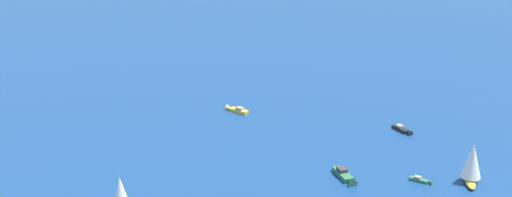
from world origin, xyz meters
TOP-DOWN VIEW (x-y plane):
  - sailboat_far_port at (26.79, 23.79)m, footprint 7.00×4.47m
  - motorboat_far_stbd at (59.58, -40.55)m, footprint 9.28×4.47m
  - motorboat_offshore at (-1.44, -31.71)m, footprint 11.11×6.59m
  - motorboat_trailing at (9.48, -71.71)m, footprint 8.42×3.54m
  - motorboat_ahead at (-16.58, -46.84)m, footprint 6.56×3.70m
  - sailboat_mid_cluster at (-25.31, -56.86)m, footprint 8.84×9.68m

SIDE VIEW (x-z plane):
  - motorboat_ahead at x=-16.58m, z-range -0.43..1.42m
  - motorboat_trailing at x=9.48m, z-range -0.55..1.83m
  - motorboat_far_stbd at x=59.58m, z-range -0.60..2.01m
  - motorboat_offshore at x=-1.44m, z-range -0.72..2.42m
  - sailboat_far_port at x=26.79m, z-range -0.38..8.32m
  - sailboat_mid_cluster at x=-25.31m, z-range -0.58..12.66m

